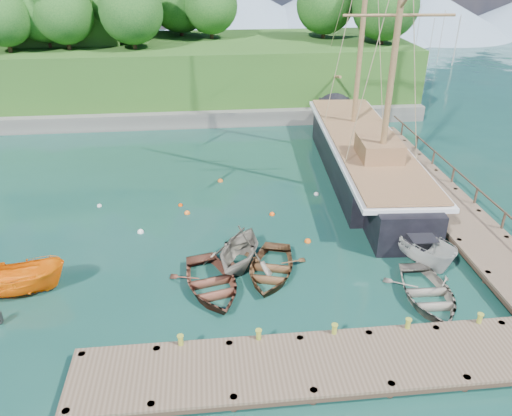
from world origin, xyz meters
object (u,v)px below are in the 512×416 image
at_px(rowboat_2, 270,275).
at_px(rowboat_0, 212,290).
at_px(rowboat_3, 427,300).
at_px(schooner, 364,160).
at_px(motorboat_orange, 18,295).
at_px(rowboat_1, 239,265).
at_px(cabin_boat_white, 416,259).

bearing_deg(rowboat_2, rowboat_0, -145.91).
relative_size(rowboat_3, schooner, 0.17).
distance_m(rowboat_3, motorboat_orange, 18.62).
distance_m(rowboat_1, schooner, 13.88).
xyz_separation_m(rowboat_1, schooner, (9.36, 10.19, 1.10)).
bearing_deg(rowboat_3, rowboat_2, 161.06).
height_order(rowboat_0, cabin_boat_white, cabin_boat_white).
bearing_deg(rowboat_1, rowboat_2, -11.58).
xyz_separation_m(rowboat_1, rowboat_3, (8.20, -3.63, 0.00)).
height_order(rowboat_0, rowboat_1, rowboat_1).
distance_m(rowboat_0, motorboat_orange, 8.85).
distance_m(rowboat_1, motorboat_orange, 10.36).
bearing_deg(rowboat_0, rowboat_3, -24.10).
xyz_separation_m(rowboat_0, motorboat_orange, (-8.84, 0.54, 0.00)).
bearing_deg(rowboat_3, schooner, 87.77).
relative_size(rowboat_1, rowboat_2, 0.94).
distance_m(rowboat_0, rowboat_1, 2.35).
bearing_deg(schooner, rowboat_3, -91.17).
bearing_deg(rowboat_0, rowboat_2, 3.70).
bearing_deg(schooner, motorboat_orange, -145.99).
relative_size(rowboat_0, schooner, 0.17).
relative_size(rowboat_1, schooner, 0.15).
xyz_separation_m(rowboat_1, cabin_boat_white, (9.02, -0.40, 0.00)).
bearing_deg(rowboat_2, cabin_boat_white, 20.93).
bearing_deg(rowboat_1, motorboat_orange, -150.26).
bearing_deg(cabin_boat_white, rowboat_0, 170.45).
distance_m(rowboat_0, cabin_boat_white, 10.55).
distance_m(rowboat_2, cabin_boat_white, 7.61).
height_order(rowboat_3, motorboat_orange, motorboat_orange).
bearing_deg(rowboat_1, cabin_boat_white, 19.88).
distance_m(rowboat_0, schooner, 16.22).
relative_size(rowboat_0, rowboat_1, 1.13).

